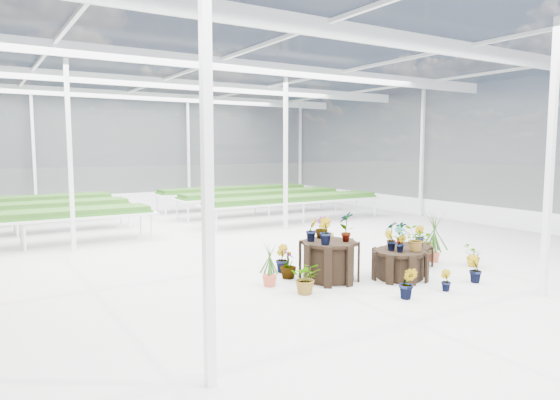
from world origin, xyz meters
TOP-DOWN VIEW (x-y plane):
  - ground_plane at (0.00, 0.00)m, footprint 24.00×24.00m
  - greenhouse_shell at (0.00, 0.00)m, footprint 18.00×24.00m
  - steel_frame at (0.00, 0.00)m, footprint 18.00×24.00m
  - nursery_benches at (0.00, 7.20)m, footprint 16.00×7.00m
  - plinth_tall at (0.55, -1.37)m, footprint 1.18×1.18m
  - plinth_mid at (1.75, -1.97)m, footprint 1.31×1.31m
  - plinth_low at (2.75, -1.27)m, footprint 0.99×0.99m
  - nursery_plants at (1.68, -1.39)m, footprint 5.00×3.21m

SIDE VIEW (x-z plane):
  - ground_plane at x=0.00m, z-range 0.00..0.00m
  - plinth_low at x=2.75m, z-range 0.00..0.41m
  - plinth_mid at x=1.75m, z-range 0.00..0.54m
  - plinth_tall at x=0.55m, z-range 0.00..0.74m
  - nursery_benches at x=0.00m, z-range 0.00..0.84m
  - nursery_plants at x=1.68m, z-range -0.16..1.15m
  - greenhouse_shell at x=0.00m, z-range 0.00..4.50m
  - steel_frame at x=0.00m, z-range 0.00..4.50m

